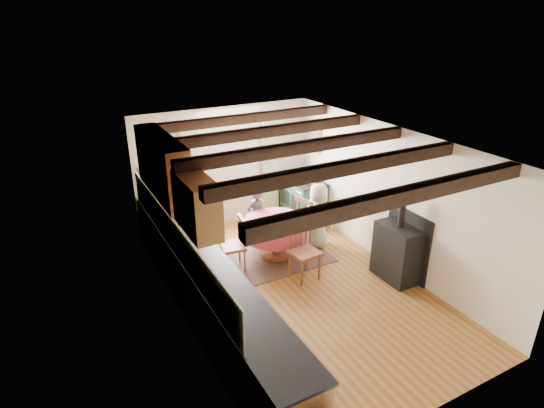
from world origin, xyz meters
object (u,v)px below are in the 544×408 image
chair_right (310,221)px  aga_range (303,199)px  child_right (318,215)px  chair_near (305,250)px  child_far (256,215)px  chair_left (233,244)px  cast_iron_stove (399,238)px  cup (274,217)px  dining_table (276,239)px

chair_right → aga_range: size_ratio=1.04×
child_right → chair_right: bearing=50.0°
chair_near → child_far: bearing=89.1°
chair_left → chair_right: (1.58, 0.10, 0.03)m
child_right → cast_iron_stove: bearing=180.0°
aga_range → chair_right: bearing=-116.3°
child_far → cup: child_far is taller
dining_table → cup: (-0.01, 0.05, 0.39)m
chair_left → aga_range: (2.10, 1.16, -0.03)m
chair_left → child_right: (1.72, 0.05, 0.14)m
chair_near → cast_iron_stove: 1.50m
aga_range → dining_table: bearing=-138.6°
chair_near → child_right: child_right is taller
dining_table → chair_left: size_ratio=1.23×
chair_near → dining_table: bearing=89.5°
cast_iron_stove → child_right: bearing=107.7°
dining_table → child_far: 0.71m
chair_near → chair_left: size_ratio=1.09×
chair_left → child_right: child_right is taller
chair_left → cup: 0.88m
chair_left → child_far: (0.79, 0.73, 0.06)m
cup → aga_range: bearing=39.9°
dining_table → aga_range: bearing=41.4°
dining_table → child_right: 0.92m
chair_right → child_right: bearing=-126.2°
chair_right → aga_range: 1.18m
aga_range → child_right: bearing=-109.2°
chair_left → cast_iron_stove: cast_iron_stove is taller
dining_table → aga_range: aga_range is taller
chair_near → chair_left: bearing=133.1°
cast_iron_stove → child_right: (-0.50, 1.56, -0.12)m
cup → chair_near: bearing=-85.0°
cup → chair_left: bearing=-173.8°
chair_left → chair_right: size_ratio=0.95×
chair_near → cast_iron_stove: cast_iron_stove is taller
dining_table → cast_iron_stove: cast_iron_stove is taller
dining_table → chair_right: bearing=4.8°
chair_right → cup: (-0.75, -0.01, 0.25)m
aga_range → cast_iron_stove: size_ratio=0.65×
chair_right → child_right: 0.19m
cast_iron_stove → child_far: 2.66m
child_far → child_right: (0.92, -0.68, 0.08)m
chair_left → cup: (0.83, 0.09, 0.27)m
chair_near → chair_right: (0.67, 0.91, -0.01)m
aga_range → child_far: child_far is taller
dining_table → child_far: (-0.04, 0.69, 0.18)m
chair_left → child_far: child_far is taller
dining_table → chair_near: bearing=-85.3°
cast_iron_stove → cup: (-1.38, 1.60, 0.01)m
chair_near → child_right: 1.18m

